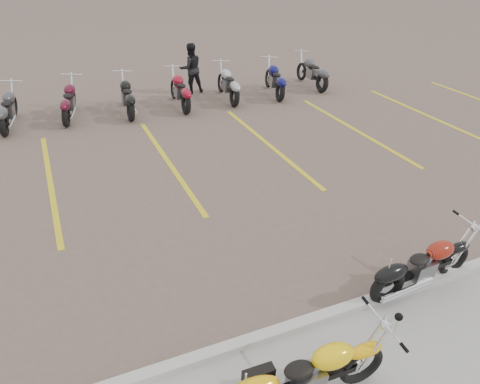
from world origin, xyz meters
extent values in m
plane|color=brown|center=(0.00, 0.00, 0.00)|extent=(100.00, 100.00, 0.00)
cube|color=#ADAAA3|center=(0.00, -2.00, 0.06)|extent=(60.00, 0.18, 0.12)
torus|color=black|center=(0.43, -3.07, 0.30)|extent=(0.60, 0.12, 0.60)
cube|color=black|center=(-0.29, -3.05, 0.35)|extent=(1.20, 0.14, 0.09)
cube|color=slate|center=(-0.34, -3.05, 0.41)|extent=(0.39, 0.29, 0.31)
ellipsoid|color=yellow|center=(-0.03, -3.06, 0.68)|extent=(0.54, 0.31, 0.28)
ellipsoid|color=black|center=(-0.46, -3.05, 0.65)|extent=(0.37, 0.25, 0.11)
torus|color=black|center=(3.03, -1.93, 0.28)|extent=(0.58, 0.13, 0.58)
torus|color=black|center=(1.65, -2.02, 0.28)|extent=(0.62, 0.19, 0.61)
cube|color=black|center=(2.34, -1.97, 0.34)|extent=(1.16, 0.18, 0.09)
cube|color=slate|center=(2.30, -1.98, 0.39)|extent=(0.39, 0.29, 0.30)
ellipsoid|color=black|center=(2.59, -1.96, 0.66)|extent=(0.53, 0.32, 0.27)
ellipsoid|color=black|center=(2.18, -1.98, 0.62)|extent=(0.36, 0.25, 0.11)
imported|color=black|center=(2.29, 9.11, 0.83)|extent=(0.81, 0.64, 1.66)
camera|label=1|loc=(-2.45, -6.08, 4.88)|focal=35.00mm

